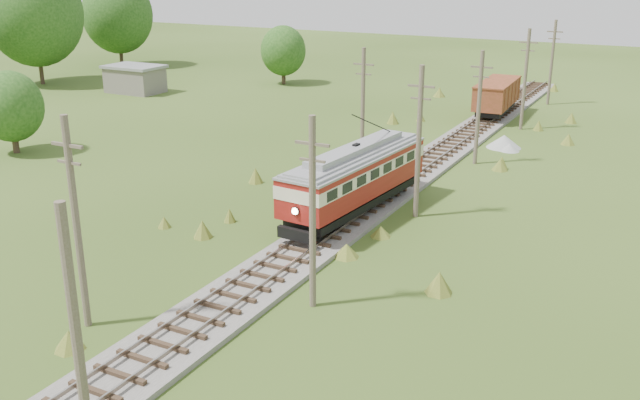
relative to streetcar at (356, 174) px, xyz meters
The scene contains 17 objects.
railbed_main 5.29m from the streetcar, 90.00° to the left, with size 3.60×96.00×0.57m.
streetcar is the anchor object (origin of this frame).
gondola 31.75m from the streetcar, 90.00° to the left, with size 3.32×8.98×2.94m.
gravel_pile 20.76m from the streetcar, 79.36° to the left, with size 2.90×3.08×1.05m.
utility_pole_r_1 24.58m from the streetcar, 82.74° to the right, with size 0.30×0.30×8.80m.
utility_pole_r_2 11.93m from the streetcar, 73.75° to the right, with size 1.60×0.30×8.60m.
utility_pole_r_3 4.11m from the streetcar, 27.63° to the left, with size 1.60×0.30×9.00m.
utility_pole_r_4 15.07m from the streetcar, 78.45° to the left, with size 1.60×0.30×8.40m.
utility_pole_r_5 27.95m from the streetcar, 83.00° to the left, with size 1.60×0.30×8.90m.
utility_pole_r_6 40.84m from the streetcar, 85.50° to the left, with size 1.60×0.30×8.70m.
utility_pole_l_a 17.93m from the streetcar, 103.63° to the right, with size 1.60×0.30×9.00m.
utility_pole_l_b 11.72m from the streetcar, 112.86° to the left, with size 1.60×0.30×8.60m.
tree_left_4 59.64m from the streetcar, 155.44° to the left, with size 11.34×11.34×14.61m.
tree_left_5 69.36m from the streetcar, 144.01° to the left, with size 9.66×9.66×12.44m.
tree_mid_a 47.77m from the streetcar, 125.90° to the left, with size 5.46×5.46×7.03m.
tree_mid_c 30.03m from the streetcar, behind, with size 5.04×5.04×6.49m.
shed 47.54m from the streetcar, 147.30° to the left, with size 6.40×4.40×3.10m.
Camera 1 is at (16.94, -6.95, 14.64)m, focal length 40.00 mm.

